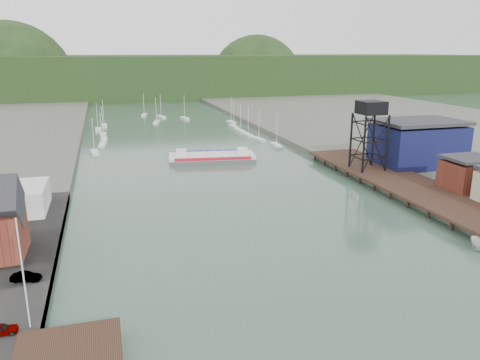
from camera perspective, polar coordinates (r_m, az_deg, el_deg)
ground at (r=52.91m, az=14.68°, el=-18.64°), size 600.00×600.00×0.00m
east_pier at (r=105.78m, az=19.72°, el=-0.42°), size 14.00×70.00×2.45m
flagpole at (r=52.53m, az=-24.93°, el=-10.39°), size 0.16×0.16×12.00m
lift_tower at (r=112.64m, az=15.68°, el=8.00°), size 6.50×6.50×16.00m
blue_shed at (r=123.99m, az=20.84°, el=4.18°), size 20.50×14.50×11.30m
marina_sailboats at (r=179.45m, az=-8.32°, el=6.07°), size 57.71×92.65×0.90m
distant_hills at (r=339.47m, az=-13.08°, el=11.93°), size 500.00×120.00×80.00m
chain_ferry at (r=129.06m, az=-3.44°, el=2.81°), size 24.40×12.54×3.36m
car_west_a at (r=54.95m, az=-27.22°, el=-15.91°), size 3.47×1.53×1.16m
car_west_b at (r=64.89m, az=-24.66°, el=-10.68°), size 3.72×1.99×1.17m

